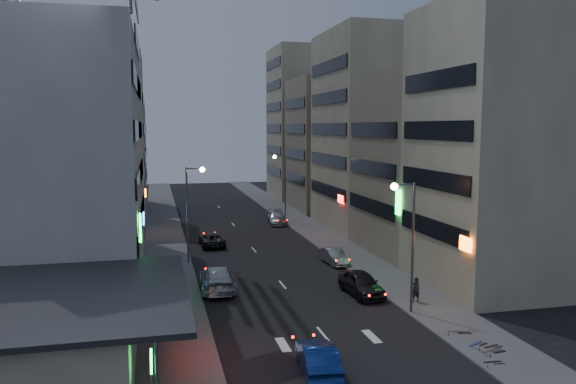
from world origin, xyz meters
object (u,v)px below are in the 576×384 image
object	(u,v)px
parked_car_right_mid	(334,256)
scooter_black_b	(497,335)
parked_car_left	(212,239)
parked_car_right_far	(277,218)
parked_car_right_near	(361,283)
scooter_silver_b	(469,320)
scooter_black_a	(501,351)
road_car_blue	(318,359)
scooter_blue	(480,331)
scooter_silver_a	(499,337)
person	(416,289)
road_car_silver	(217,279)

from	to	relation	value
parked_car_right_mid	scooter_black_b	bearing A→B (deg)	-87.88
parked_car_left	parked_car_right_far	size ratio (longest dim) A/B	0.93
parked_car_right_near	parked_car_left	distance (m)	20.08
parked_car_right_near	scooter_silver_b	size ratio (longest dim) A/B	2.42
scooter_black_b	parked_car_right_far	bearing A→B (deg)	-10.89
scooter_silver_b	scooter_black_b	bearing A→B (deg)	-155.01
scooter_black_a	scooter_black_b	xyz separation A→B (m)	(1.03, 1.90, 0.01)
road_car_blue	scooter_black_b	size ratio (longest dim) A/B	2.77
parked_car_left	scooter_black_a	distance (m)	32.26
parked_car_right_near	parked_car_right_far	xyz separation A→B (m)	(0.47, 28.92, -0.08)
parked_car_right_mid	scooter_black_b	distance (m)	19.13
scooter_black_a	scooter_silver_b	world-z (taller)	scooter_silver_b
parked_car_left	parked_car_right_far	bearing A→B (deg)	-131.22
scooter_black_a	scooter_blue	size ratio (longest dim) A/B	0.92
parked_car_left	scooter_black_a	xyz separation A→B (m)	(10.98, -30.33, -0.05)
parked_car_right_far	scooter_blue	xyz separation A→B (m)	(2.60, -38.53, -0.10)
scooter_blue	road_car_blue	bearing A→B (deg)	75.32
parked_car_right_far	scooter_black_a	xyz separation A→B (m)	(2.17, -40.99, -0.14)
parked_car_right_near	scooter_silver_a	bearing A→B (deg)	-75.30
person	scooter_silver_a	distance (m)	8.16
parked_car_right_mid	scooter_silver_a	world-z (taller)	parked_car_right_mid
parked_car_right_far	person	xyz separation A→B (m)	(2.31, -31.49, 0.20)
parked_car_right_far	scooter_silver_a	distance (m)	39.73
parked_car_left	road_car_silver	world-z (taller)	road_car_silver
parked_car_right_near	scooter_black_a	size ratio (longest dim) A/B	3.01
road_car_blue	person	size ratio (longest dim) A/B	2.76
parked_car_left	parked_car_right_far	world-z (taller)	parked_car_right_far
road_car_blue	scooter_silver_a	distance (m)	9.87
parked_car_right_mid	scooter_silver_b	xyz separation A→B (m)	(2.40, -16.84, 0.08)
road_car_blue	road_car_silver	bearing A→B (deg)	-71.53
parked_car_right_far	parked_car_left	bearing A→B (deg)	-122.44
parked_car_left	scooter_black_b	size ratio (longest dim) A/B	2.92
parked_car_right_far	person	size ratio (longest dim) A/B	3.11
parked_car_right_near	scooter_black_b	size ratio (longest dim) A/B	2.94
parked_car_left	road_car_blue	bearing A→B (deg)	92.14
person	scooter_silver_a	size ratio (longest dim) A/B	0.87
scooter_black_a	scooter_blue	world-z (taller)	scooter_blue
road_car_silver	scooter_blue	bearing A→B (deg)	136.74
road_car_blue	scooter_blue	world-z (taller)	road_car_blue
parked_car_right_far	scooter_blue	size ratio (longest dim) A/B	2.97
parked_car_right_near	scooter_black_a	bearing A→B (deg)	-80.88
parked_car_left	scooter_silver_a	world-z (taller)	parked_car_left
road_car_blue	scooter_black_a	xyz separation A→B (m)	(9.04, -0.89, -0.14)
road_car_blue	parked_car_right_mid	bearing A→B (deg)	-103.54
parked_car_right_near	road_car_blue	distance (m)	12.88
parked_car_left	scooter_black_b	distance (m)	30.86
person	scooter_silver_b	distance (m)	5.55
scooter_silver_b	scooter_black_a	bearing A→B (deg)	-174.35
parked_car_right_mid	road_car_blue	world-z (taller)	road_car_blue
scooter_silver_b	road_car_blue	bearing A→B (deg)	122.90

